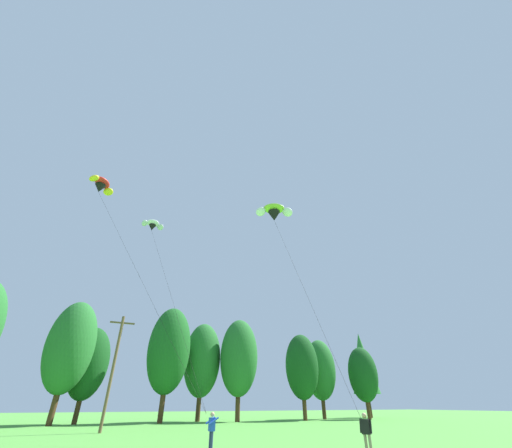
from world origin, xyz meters
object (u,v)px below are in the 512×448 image
object	(u,v)px
utility_pole	(113,367)
kite_flyer_mid	(366,431)
parafoil_kite_far_red_yellow	(101,185)
kite_flyer_near	(212,428)
parafoil_kite_high_white	(153,225)
parafoil_kite_mid_lime_white	(274,212)

from	to	relation	value
utility_pole	kite_flyer_mid	world-z (taller)	utility_pole
parafoil_kite_far_red_yellow	utility_pole	bearing A→B (deg)	15.28
kite_flyer_near	parafoil_kite_far_red_yellow	xyz separation A→B (m)	(-9.71, 13.22, 21.43)
kite_flyer_mid	parafoil_kite_far_red_yellow	world-z (taller)	parafoil_kite_far_red_yellow
kite_flyer_mid	kite_flyer_near	bearing A→B (deg)	140.74
utility_pole	kite_flyer_near	distance (m)	15.82
kite_flyer_near	utility_pole	bearing A→B (deg)	107.89
parafoil_kite_far_red_yellow	kite_flyer_mid	bearing A→B (deg)	-49.14
utility_pole	parafoil_kite_far_red_yellow	size ratio (longest dim) A/B	0.43
kite_flyer_mid	parafoil_kite_far_red_yellow	size ratio (longest dim) A/B	0.08
parafoil_kite_high_white	parafoil_kite_far_red_yellow	size ratio (longest dim) A/B	1.00
kite_flyer_near	parafoil_kite_mid_lime_white	distance (m)	17.85
utility_pole	parafoil_kite_mid_lime_white	world-z (taller)	parafoil_kite_mid_lime_white
kite_flyer_near	kite_flyer_mid	size ratio (longest dim) A/B	1.00
parafoil_kite_far_red_yellow	kite_flyer_near	bearing A→B (deg)	-53.70
parafoil_kite_mid_lime_white	parafoil_kite_far_red_yellow	bearing A→B (deg)	147.70
kite_flyer_mid	parafoil_kite_high_white	bearing A→B (deg)	110.22
kite_flyer_mid	parafoil_kite_high_white	world-z (taller)	parafoil_kite_high_white
parafoil_kite_high_white	kite_flyer_near	bearing A→B (deg)	-80.71
utility_pole	parafoil_kite_mid_lime_white	xyz separation A→B (m)	(10.62, -11.24, 12.58)
utility_pole	parafoil_kite_high_white	xyz separation A→B (m)	(1.42, 5.51, 17.67)
utility_pole	kite_flyer_mid	bearing A→B (deg)	-61.35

